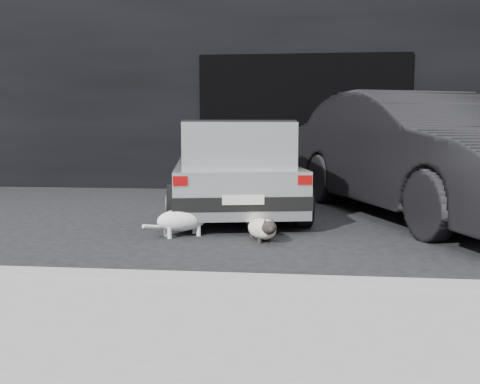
# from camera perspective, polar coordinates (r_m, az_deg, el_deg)

# --- Properties ---
(ground) EXTENTS (80.00, 80.00, 0.00)m
(ground) POSITION_cam_1_polar(r_m,az_deg,el_deg) (6.56, -1.90, -3.76)
(ground) COLOR black
(ground) RESTS_ON ground
(building_facade) EXTENTS (34.00, 4.00, 5.00)m
(building_facade) POSITION_cam_1_polar(r_m,az_deg,el_deg) (12.45, 6.77, 12.76)
(building_facade) COLOR black
(building_facade) RESTS_ON ground
(garage_opening) EXTENTS (4.00, 0.10, 2.60)m
(garage_opening) POSITION_cam_1_polar(r_m,az_deg,el_deg) (10.37, 6.76, 7.31)
(garage_opening) COLOR black
(garage_opening) RESTS_ON ground
(curb) EXTENTS (18.00, 0.25, 0.12)m
(curb) POSITION_cam_1_polar(r_m,az_deg,el_deg) (3.95, 7.30, -10.07)
(curb) COLOR gray
(curb) RESTS_ON ground
(sidewalk) EXTENTS (18.00, 2.20, 0.11)m
(sidewalk) POSITION_cam_1_polar(r_m,az_deg,el_deg) (2.83, 7.75, -17.23)
(sidewalk) COLOR gray
(sidewalk) RESTS_ON ground
(silver_hatchback) EXTENTS (2.26, 3.77, 1.30)m
(silver_hatchback) POSITION_cam_1_polar(r_m,az_deg,el_deg) (7.55, -0.75, 3.09)
(silver_hatchback) COLOR #B7BABC
(silver_hatchback) RESTS_ON ground
(second_car) EXTENTS (3.46, 5.50, 1.71)m
(second_car) POSITION_cam_1_polar(r_m,az_deg,el_deg) (7.67, 18.72, 3.87)
(second_car) COLOR black
(second_car) RESTS_ON ground
(cat_siamese) EXTENTS (0.44, 0.77, 0.28)m
(cat_siamese) POSITION_cam_1_polar(r_m,az_deg,el_deg) (5.76, 2.48, -3.94)
(cat_siamese) COLOR beige
(cat_siamese) RESTS_ON ground
(cat_white) EXTENTS (0.74, 0.57, 0.40)m
(cat_white) POSITION_cam_1_polar(r_m,az_deg,el_deg) (6.03, -5.83, -2.84)
(cat_white) COLOR white
(cat_white) RESTS_ON ground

